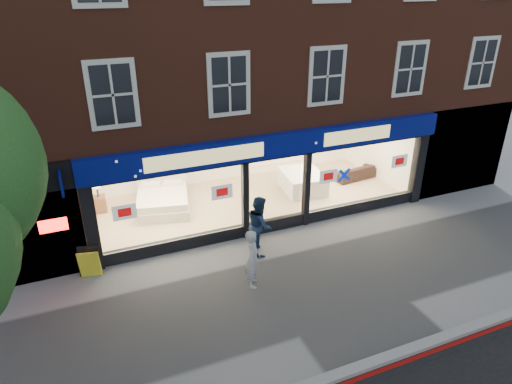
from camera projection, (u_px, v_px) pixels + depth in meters
ground at (324, 282)px, 12.18m from camera, size 120.00×120.00×0.00m
kerb_line at (400, 364)px, 9.59m from camera, size 60.00×0.10×0.01m
kerb_stone at (394, 355)px, 9.73m from camera, size 60.00×0.25×0.12m
showroom_floor at (250, 201)px, 16.54m from camera, size 11.00×4.50×0.10m
building at (230, 1)px, 15.13m from camera, size 19.00×8.26×10.30m
display_bed at (163, 199)px, 15.75m from camera, size 2.20×2.49×1.22m
bedside_table at (99, 204)px, 15.57m from camera, size 0.48×0.48×0.55m
mattress_stack at (302, 181)px, 17.10m from camera, size 1.61×1.94×0.70m
sofa at (355, 172)px, 18.17m from camera, size 1.89×0.92×0.53m
a_board at (89, 263)px, 12.25m from camera, size 0.63×0.48×0.87m
pedestrian_grey at (253, 259)px, 11.74m from camera, size 0.57×0.69×1.63m
pedestrian_blue at (260, 225)px, 13.19m from camera, size 0.86×1.00×1.78m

